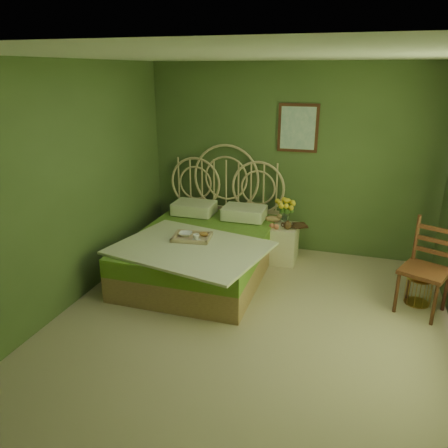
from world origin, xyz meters
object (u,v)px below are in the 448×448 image
(bed, at_px, (203,248))
(birdcage, at_px, (419,287))
(nightstand, at_px, (281,236))
(chair, at_px, (425,261))

(bed, relative_size, birdcage, 5.81)
(nightstand, height_order, birdcage, nightstand)
(nightstand, bearing_deg, chair, -25.76)
(chair, bearing_deg, nightstand, 178.28)
(bed, bearing_deg, nightstand, 36.15)
(bed, bearing_deg, birdcage, -1.55)
(bed, xyz_separation_m, birdcage, (2.59, -0.07, -0.12))
(bed, bearing_deg, chair, -3.68)
(bed, distance_m, birdcage, 2.59)
(nightstand, bearing_deg, bed, -143.85)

